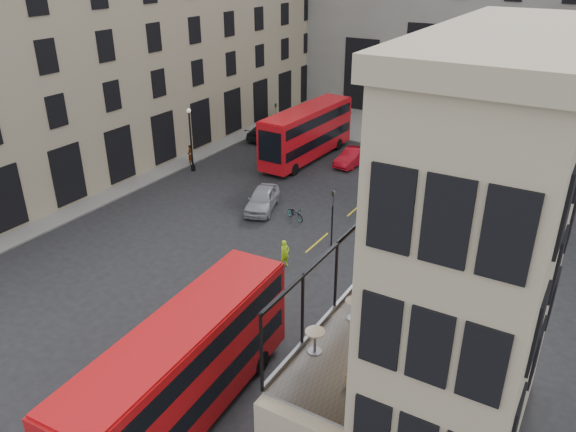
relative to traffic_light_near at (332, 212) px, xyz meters
The scene contains 31 objects.
ground 12.28m from the traffic_light_near, 85.24° to the right, with size 140.00×140.00×0.00m, color black.
host_building_main 17.11m from the traffic_light_near, 47.61° to the right, with size 7.26×11.40×15.10m.
host_frontage 14.15m from the traffic_light_near, 57.99° to the right, with size 3.00×11.00×4.50m, color tan.
cafe_floor 14.31m from the traffic_light_near, 57.99° to the right, with size 3.00×10.00×0.10m, color slate.
building_left 28.61m from the traffic_light_near, 162.87° to the left, with size 14.60×50.60×22.00m.
gateway 36.87m from the traffic_light_near, 96.34° to the left, with size 35.00×10.60×18.00m.
pavement_far 26.58m from the traffic_light_near, 100.89° to the left, with size 40.00×12.00×0.12m, color slate.
pavement_left 21.13m from the traffic_light_near, behind, with size 8.00×48.00×0.12m, color slate.
traffic_light_near is the anchor object (origin of this frame).
traffic_light_far 21.26m from the traffic_light_near, 131.19° to the left, with size 0.16×0.20×3.80m.
street_lamp_a 17.09m from the traffic_light_near, 159.44° to the left, with size 0.36×0.36×5.33m.
street_lamp_b 22.56m from the traffic_light_near, 102.80° to the left, with size 0.36×0.36×5.33m.
bus_near 15.73m from the traffic_light_near, 84.53° to the right, with size 3.25×11.65×4.60m.
bus_far 16.31m from the traffic_light_near, 124.33° to the left, with size 3.04×11.57×4.58m.
car_a 7.41m from the traffic_light_near, 159.73° to the left, with size 1.83×4.54×1.55m, color #9C9EA3.
car_b 15.09m from the traffic_light_near, 109.69° to the left, with size 1.51×4.32×1.42m, color #AA0A17.
car_c 22.71m from the traffic_light_near, 133.17° to the left, with size 1.97×4.84×1.40m, color black.
bicycle 4.90m from the traffic_light_near, 150.32° to the left, with size 0.59×1.70×0.89m, color gray.
cyclist 4.08m from the traffic_light_near, 109.91° to the right, with size 0.61×0.40×1.67m, color #BBF81A.
pedestrian_a 23.84m from the traffic_light_near, 127.41° to the left, with size 0.84×0.66×1.74m, color gray.
pedestrian_b 29.09m from the traffic_light_near, 113.54° to the left, with size 1.20×0.69×1.86m, color gray.
pedestrian_c 26.70m from the traffic_light_near, 94.87° to the left, with size 1.14×0.47×1.94m, color gray.
pedestrian_d 24.31m from the traffic_light_near, 83.99° to the left, with size 0.78×0.51×1.60m, color gray.
pedestrian_e 18.53m from the traffic_light_near, 157.74° to the left, with size 0.65×0.42×1.77m, color gray.
cafe_table_near 16.14m from the traffic_light_near, 65.87° to the right, with size 0.68×0.68×0.85m.
cafe_table_mid 14.19m from the traffic_light_near, 60.63° to the right, with size 0.64×0.64×0.80m.
cafe_table_far 11.88m from the traffic_light_near, 56.27° to the right, with size 0.56×0.56×0.70m.
cafe_chair_a 17.68m from the traffic_light_near, 61.30° to the right, with size 0.55×0.55×0.92m.
cafe_chair_b 14.36m from the traffic_light_near, 54.45° to the right, with size 0.52×0.52×0.91m.
cafe_chair_c 14.59m from the traffic_light_near, 52.96° to the right, with size 0.55×0.55×0.96m.
cafe_chair_d 12.71m from the traffic_light_near, 49.61° to the right, with size 0.43×0.43×0.84m.
Camera 1 is at (12.45, -16.02, 16.96)m, focal length 35.00 mm.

